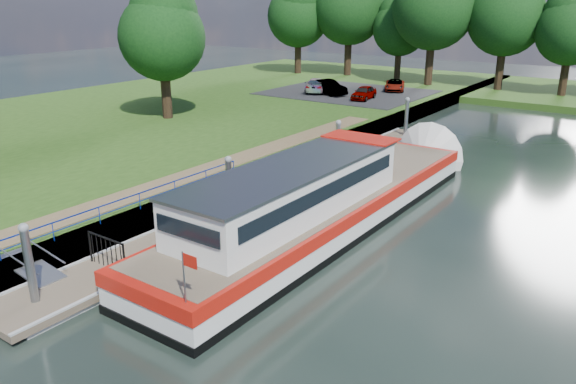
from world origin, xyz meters
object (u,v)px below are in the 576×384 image
Objects in this scene: car_c at (317,85)px; pontoon at (290,191)px; barge at (333,199)px; car_a at (364,93)px; car_d at (395,85)px; car_b at (328,87)px.

pontoon is at bearing 95.76° from car_c.
barge is 6.19× the size of car_a.
car_c reaches higher than car_d.
pontoon is 7.87× the size of car_d.
car_a is 0.90× the size of car_d.
barge is 4.77× the size of car_c.
pontoon is 26.86m from car_c.
car_c is (-5.49, 1.02, 0.06)m from car_a.
barge reaches higher than car_c.
barge reaches higher than car_d.
car_a reaches higher than car_d.
car_c is at bearing 119.82° from pontoon.
pontoon is 6.76× the size of car_c.
car_c reaches higher than pontoon.
pontoon is at bearing 150.76° from barge.
car_d is (0.10, 6.00, -0.05)m from car_a.
car_a is at bearing -77.67° from car_b.
car_b is at bearing -148.97° from car_d.
barge reaches higher than pontoon.
car_b is at bearing 166.44° from car_a.
car_a is at bearing 145.46° from car_c.
car_b is at bearing 117.40° from pontoon.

